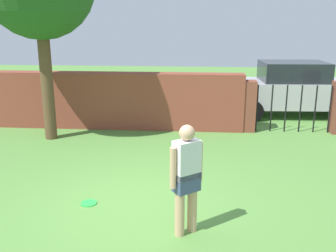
% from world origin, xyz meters
% --- Properties ---
extents(ground_plane, '(40.00, 40.00, 0.00)m').
position_xyz_m(ground_plane, '(0.00, 0.00, 0.00)').
color(ground_plane, '#568C3D').
extents(brick_wall, '(7.50, 0.50, 1.58)m').
position_xyz_m(brick_wall, '(-1.50, 4.67, 0.79)').
color(brick_wall, brown).
rests_on(brick_wall, ground).
extents(person, '(0.44, 0.40, 1.62)m').
position_xyz_m(person, '(0.87, -0.83, 0.90)').
color(person, tan).
rests_on(person, ground).
extents(fence_gate, '(2.93, 0.44, 1.40)m').
position_xyz_m(fence_gate, '(3.59, 4.67, 0.70)').
color(fence_gate, brown).
rests_on(fence_gate, ground).
extents(car, '(4.27, 2.08, 1.72)m').
position_xyz_m(car, '(3.98, 6.65, 0.86)').
color(car, '#B7B7BC').
rests_on(car, ground).
extents(frisbee_green, '(0.27, 0.27, 0.02)m').
position_xyz_m(frisbee_green, '(-0.79, -0.05, 0.01)').
color(frisbee_green, green).
rests_on(frisbee_green, ground).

